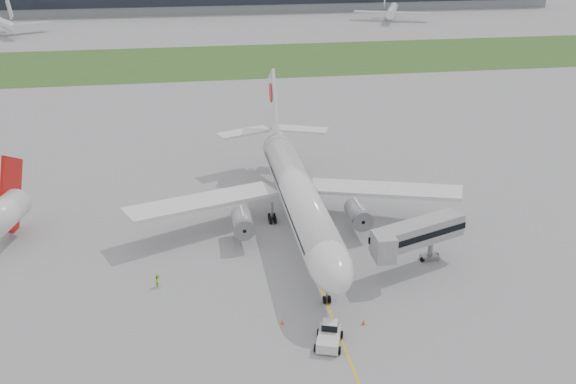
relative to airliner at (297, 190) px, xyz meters
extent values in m
plane|color=gray|center=(0.00, -4.87, -5.66)|extent=(600.00, 600.00, 0.00)
cube|color=#2F5921|center=(0.00, 115.13, -5.65)|extent=(600.00, 50.00, 0.02)
cylinder|color=silver|center=(0.00, -0.87, -0.06)|extent=(5.00, 38.00, 5.00)
ellipsoid|color=silver|center=(0.00, -20.37, -0.06)|extent=(5.00, 11.00, 5.00)
cube|color=black|center=(0.00, -21.37, 0.84)|extent=(3.20, 1.54, 1.14)
cone|color=silver|center=(0.00, 21.13, 0.74)|extent=(5.00, 10.53, 6.16)
cube|color=silver|center=(-13.00, 1.13, -1.26)|extent=(22.13, 13.52, 1.70)
cube|color=silver|center=(13.00, 1.13, -1.26)|extent=(22.13, 13.52, 1.70)
cylinder|color=gray|center=(-8.00, -3.37, -2.66)|extent=(2.70, 5.20, 2.70)
cylinder|color=gray|center=(8.00, -3.37, -2.66)|extent=(2.70, 5.20, 2.70)
cube|color=silver|center=(0.00, 22.63, 5.84)|extent=(0.45, 10.90, 12.76)
cylinder|color=#AF0D0A|center=(0.00, 23.63, 7.84)|extent=(0.60, 3.20, 3.20)
cube|color=silver|center=(-5.00, 23.63, 1.14)|extent=(9.54, 6.34, 0.35)
cube|color=silver|center=(5.00, 23.63, 1.14)|extent=(9.54, 6.34, 0.35)
cylinder|color=gray|center=(0.00, -19.87, -4.11)|extent=(0.24, 0.24, 3.10)
cylinder|color=black|center=(-3.20, 2.13, -5.11)|extent=(1.40, 1.10, 1.10)
cylinder|color=black|center=(3.20, 2.13, -5.11)|extent=(1.40, 1.10, 1.10)
cube|color=silver|center=(-1.50, -27.49, -4.95)|extent=(3.40, 4.52, 1.07)
cube|color=silver|center=(-1.16, -26.47, -4.05)|extent=(1.98, 1.87, 0.89)
cube|color=black|center=(-1.16, -26.47, -4.01)|extent=(2.04, 1.92, 0.76)
cylinder|color=black|center=(-2.21, -25.83, -5.26)|extent=(0.55, 0.86, 0.80)
cylinder|color=black|center=(0.07, -26.60, -5.26)|extent=(0.55, 0.86, 0.80)
cylinder|color=black|center=(-3.07, -28.38, -5.26)|extent=(0.55, 0.86, 0.80)
cylinder|color=black|center=(-0.78, -29.14, -5.26)|extent=(0.55, 0.86, 0.80)
cube|color=#A2A2A4|center=(12.84, -13.58, -0.84)|extent=(13.12, 7.20, 2.78)
cube|color=black|center=(12.84, -13.58, -0.84)|extent=(13.33, 7.36, 0.83)
cube|color=#A2A2A4|center=(7.54, -16.58, -0.84)|extent=(2.41, 3.15, 3.15)
cylinder|color=gray|center=(15.28, -12.16, -3.90)|extent=(0.65, 0.65, 3.52)
cube|color=gray|center=(15.28, -12.16, -5.34)|extent=(2.54, 2.00, 0.65)
cylinder|color=black|center=(14.15, -12.59, -5.34)|extent=(0.49, 0.71, 0.65)
cylinder|color=black|center=(16.41, -11.73, -5.34)|extent=(0.49, 0.71, 0.65)
cone|color=#FF410D|center=(-5.73, -23.17, -5.41)|extent=(0.37, 0.37, 0.50)
cone|color=#FF410D|center=(3.01, -24.66, -5.39)|extent=(0.40, 0.40, 0.54)
imported|color=#BBDB24|center=(-0.36, -25.40, -4.76)|extent=(0.76, 0.61, 1.81)
imported|color=#ADF328|center=(-19.14, -13.21, -4.82)|extent=(0.85, 0.97, 1.69)
cube|color=#AF0D0A|center=(-39.34, 5.79, -0.42)|extent=(2.60, 9.16, 11.73)
cylinder|color=silver|center=(-39.34, 0.54, -1.12)|extent=(5.95, 9.44, 4.02)
camera|label=1|loc=(-14.55, -80.79, 35.24)|focal=40.00mm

